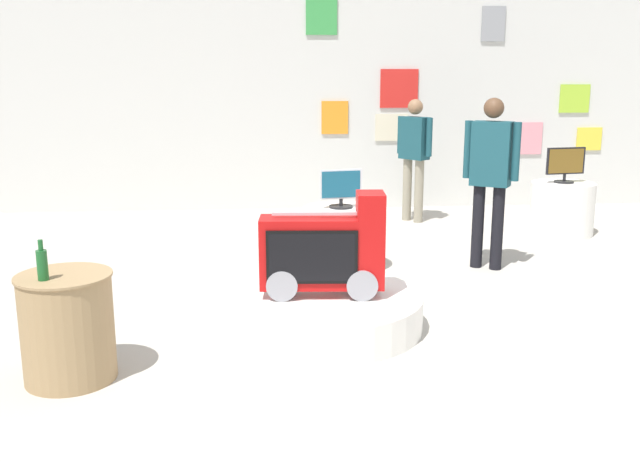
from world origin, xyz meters
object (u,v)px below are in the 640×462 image
(tv_on_left_rear, at_px, (341,188))
(tv_on_center_rear, at_px, (566,164))
(display_pedestal_left_rear, at_px, (341,239))
(novelty_firetruck_tv, at_px, (324,255))
(shopper_browsing_near_truck, at_px, (491,170))
(bottle_on_side_table, at_px, (42,264))
(shopper_browsing_rear, at_px, (414,151))
(main_display_pedestal, at_px, (322,311))
(side_table_round, at_px, (68,326))
(display_pedestal_center_rear, at_px, (562,208))

(tv_on_left_rear, xyz_separation_m, tv_on_center_rear, (2.91, 1.39, 0.03))
(display_pedestal_left_rear, bearing_deg, tv_on_center_rear, 25.51)
(novelty_firetruck_tv, bearing_deg, shopper_browsing_near_truck, 41.28)
(bottle_on_side_table, distance_m, shopper_browsing_rear, 5.93)
(tv_on_center_rear, bearing_deg, main_display_pedestal, -136.98)
(novelty_firetruck_tv, bearing_deg, tv_on_center_rear, 43.24)
(main_display_pedestal, relative_size, side_table_round, 2.22)
(main_display_pedestal, bearing_deg, tv_on_center_rear, 43.02)
(display_pedestal_center_rear, relative_size, shopper_browsing_near_truck, 0.44)
(display_pedestal_left_rear, height_order, tv_on_left_rear, tv_on_left_rear)
(novelty_firetruck_tv, bearing_deg, display_pedestal_center_rear, 43.27)
(side_table_round, height_order, shopper_browsing_near_truck, shopper_browsing_near_truck)
(shopper_browsing_near_truck, bearing_deg, bottle_on_side_table, -145.40)
(tv_on_center_rear, distance_m, bottle_on_side_table, 6.42)
(novelty_firetruck_tv, relative_size, side_table_round, 1.36)
(novelty_firetruck_tv, distance_m, side_table_round, 1.93)
(main_display_pedestal, distance_m, display_pedestal_center_rear, 4.44)
(shopper_browsing_rear, bearing_deg, tv_on_left_rear, -118.06)
(novelty_firetruck_tv, distance_m, shopper_browsing_near_truck, 2.45)
(main_display_pedestal, distance_m, tv_on_center_rear, 4.50)
(main_display_pedestal, height_order, tv_on_center_rear, tv_on_center_rear)
(novelty_firetruck_tv, distance_m, tv_on_left_rear, 1.69)
(tv_on_left_rear, distance_m, shopper_browsing_near_truck, 1.51)
(main_display_pedestal, height_order, tv_on_left_rear, tv_on_left_rear)
(display_pedestal_left_rear, relative_size, side_table_round, 1.07)
(main_display_pedestal, xyz_separation_m, bottle_on_side_table, (-1.81, -0.93, 0.68))
(display_pedestal_left_rear, xyz_separation_m, shopper_browsing_rear, (1.23, 2.31, 0.63))
(tv_on_left_rear, bearing_deg, shopper_browsing_rear, 61.94)
(side_table_round, relative_size, bottle_on_side_table, 2.78)
(display_pedestal_left_rear, distance_m, display_pedestal_center_rear, 3.23)
(tv_on_left_rear, distance_m, display_pedestal_center_rear, 3.27)
(tv_on_left_rear, height_order, shopper_browsing_near_truck, shopper_browsing_near_truck)
(main_display_pedestal, relative_size, display_pedestal_center_rear, 2.06)
(display_pedestal_center_rear, bearing_deg, shopper_browsing_rear, 151.47)
(tv_on_center_rear, distance_m, shopper_browsing_near_truck, 2.03)
(display_pedestal_center_rear, relative_size, tv_on_center_rear, 1.53)
(side_table_round, bearing_deg, bottle_on_side_table, -127.99)
(main_display_pedestal, relative_size, bottle_on_side_table, 6.15)
(display_pedestal_center_rear, bearing_deg, tv_on_center_rear, -98.85)
(main_display_pedestal, height_order, display_pedestal_left_rear, display_pedestal_left_rear)
(display_pedestal_left_rear, height_order, bottle_on_side_table, bottle_on_side_table)
(display_pedestal_left_rear, height_order, tv_on_center_rear, tv_on_center_rear)
(bottle_on_side_table, bearing_deg, tv_on_center_rear, 38.04)
(display_pedestal_center_rear, bearing_deg, side_table_round, -142.26)
(tv_on_left_rear, bearing_deg, side_table_round, -130.00)
(side_table_round, distance_m, shopper_browsing_near_truck, 4.34)
(display_pedestal_left_rear, bearing_deg, novelty_firetruck_tv, -100.80)
(bottle_on_side_table, bearing_deg, side_table_round, 52.01)
(main_display_pedestal, bearing_deg, tv_on_left_rear, 78.57)
(main_display_pedestal, height_order, display_pedestal_center_rear, display_pedestal_center_rear)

